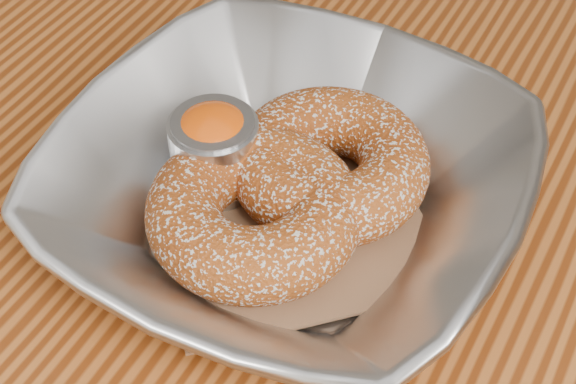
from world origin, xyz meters
The scene contains 5 objects.
serving_bowl centered at (-0.11, 0.01, 0.78)m, with size 0.25×0.25×0.06m, color #B6B8BD.
parchment centered at (-0.11, 0.01, 0.76)m, with size 0.14×0.14×0.00m, color #895F3F.
donut_back centered at (-0.10, 0.04, 0.78)m, with size 0.11×0.11×0.04m, color #934013.
donut_front centered at (-0.12, -0.01, 0.78)m, with size 0.12×0.12×0.04m, color #934013.
ramekin centered at (-0.16, 0.02, 0.79)m, with size 0.05×0.05×0.05m.
Camera 1 is at (0.05, -0.27, 1.13)m, focal length 55.00 mm.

